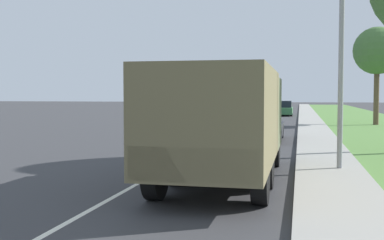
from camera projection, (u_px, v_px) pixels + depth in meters
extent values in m
plane|color=#38383A|center=(253.00, 120.00, 39.02)|extent=(180.00, 180.00, 0.00)
cube|color=silver|center=(253.00, 120.00, 39.02)|extent=(0.12, 120.00, 0.00)
cube|color=#9E9B93|center=(310.00, 120.00, 38.03)|extent=(1.80, 120.00, 0.12)
cube|color=#56843D|center=(369.00, 121.00, 37.07)|extent=(7.00, 120.00, 0.02)
cube|color=#545B3D|center=(239.00, 112.00, 14.23)|extent=(2.38, 2.09, 2.00)
cube|color=brown|center=(218.00, 116.00, 10.58)|extent=(2.38, 5.38, 2.09)
cube|color=#545B3D|center=(192.00, 165.00, 8.05)|extent=(2.26, 0.10, 0.60)
cube|color=red|center=(141.00, 152.00, 8.21)|extent=(0.12, 0.06, 0.12)
cube|color=red|center=(245.00, 155.00, 7.82)|extent=(0.12, 0.06, 0.12)
cylinder|color=black|center=(204.00, 146.00, 14.41)|extent=(0.30, 1.08, 1.08)
cylinder|color=black|center=(274.00, 148.00, 13.95)|extent=(0.30, 1.08, 1.08)
cylinder|color=black|center=(155.00, 173.00, 9.56)|extent=(0.30, 1.08, 1.08)
cylinder|color=black|center=(261.00, 177.00, 9.10)|extent=(0.30, 1.08, 1.08)
cylinder|color=black|center=(176.00, 162.00, 11.13)|extent=(0.30, 1.08, 1.08)
cylinder|color=black|center=(266.00, 165.00, 10.67)|extent=(0.30, 1.08, 1.08)
cube|color=black|center=(262.00, 130.00, 21.89)|extent=(1.88, 4.38, 0.59)
cube|color=black|center=(262.00, 117.00, 21.94)|extent=(1.65, 1.97, 0.63)
cylinder|color=black|center=(246.00, 131.00, 23.45)|extent=(0.20, 0.64, 0.64)
cylinder|color=black|center=(281.00, 131.00, 23.08)|extent=(0.20, 0.64, 0.64)
cylinder|color=black|center=(239.00, 136.00, 20.72)|extent=(0.20, 0.64, 0.64)
cylinder|color=black|center=(279.00, 136.00, 20.35)|extent=(0.20, 0.64, 0.64)
cube|color=navy|center=(215.00, 117.00, 32.46)|extent=(1.82, 4.64, 0.72)
cube|color=black|center=(215.00, 107.00, 32.51)|extent=(1.60, 2.09, 0.73)
cylinder|color=black|center=(207.00, 119.00, 34.10)|extent=(0.20, 0.64, 0.64)
cylinder|color=black|center=(230.00, 120.00, 33.75)|extent=(0.20, 0.64, 0.64)
cylinder|color=black|center=(199.00, 122.00, 31.20)|extent=(0.20, 0.64, 0.64)
cylinder|color=black|center=(223.00, 122.00, 30.85)|extent=(0.20, 0.64, 0.64)
cube|color=#336B3D|center=(283.00, 111.00, 47.33)|extent=(1.75, 4.83, 0.62)
cube|color=black|center=(284.00, 104.00, 47.39)|extent=(1.54, 2.17, 0.65)
cylinder|color=black|center=(276.00, 112.00, 49.01)|extent=(0.20, 0.64, 0.64)
cylinder|color=black|center=(292.00, 112.00, 48.67)|extent=(0.20, 0.64, 0.64)
cylinder|color=black|center=(275.00, 113.00, 46.00)|extent=(0.20, 0.64, 0.64)
cylinder|color=black|center=(291.00, 113.00, 45.66)|extent=(0.20, 0.64, 0.64)
cylinder|color=gray|center=(342.00, 27.00, 12.71)|extent=(0.14, 0.14, 7.53)
cylinder|color=brown|center=(376.00, 94.00, 32.69)|extent=(0.35, 0.35, 4.15)
sphere|color=#477038|center=(377.00, 51.00, 32.53)|extent=(3.21, 3.21, 3.21)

